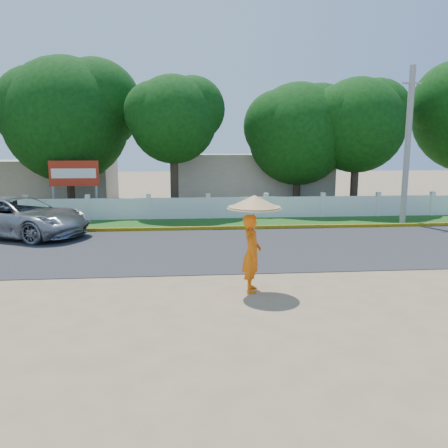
# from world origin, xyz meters

# --- Properties ---
(ground) EXTENTS (120.00, 120.00, 0.00)m
(ground) POSITION_xyz_m (0.00, 0.00, 0.00)
(ground) COLOR #9E8460
(ground) RESTS_ON ground
(road) EXTENTS (60.00, 7.00, 0.02)m
(road) POSITION_xyz_m (0.00, 4.50, 0.01)
(road) COLOR #38383A
(road) RESTS_ON ground
(grass_verge) EXTENTS (60.00, 3.50, 0.03)m
(grass_verge) POSITION_xyz_m (0.00, 9.75, 0.01)
(grass_verge) COLOR #2D601E
(grass_verge) RESTS_ON ground
(curb) EXTENTS (40.00, 0.18, 0.16)m
(curb) POSITION_xyz_m (0.00, 8.05, 0.08)
(curb) COLOR yellow
(curb) RESTS_ON ground
(fence) EXTENTS (40.00, 0.10, 1.10)m
(fence) POSITION_xyz_m (0.00, 11.20, 0.55)
(fence) COLOR silver
(fence) RESTS_ON ground
(building_near) EXTENTS (10.00, 6.00, 3.20)m
(building_near) POSITION_xyz_m (3.00, 18.00, 1.60)
(building_near) COLOR #B7AD99
(building_near) RESTS_ON ground
(building_far) EXTENTS (8.00, 5.00, 2.80)m
(building_far) POSITION_xyz_m (-10.00, 19.00, 1.40)
(building_far) COLOR #B7AD99
(building_far) RESTS_ON ground
(utility_pole) EXTENTS (0.28, 0.28, 7.30)m
(utility_pole) POSITION_xyz_m (9.26, 9.00, 3.65)
(utility_pole) COLOR gray
(utility_pole) RESTS_ON ground
(vehicle) EXTENTS (6.42, 4.76, 1.62)m
(vehicle) POSITION_xyz_m (-7.88, 7.26, 0.81)
(vehicle) COLOR #919499
(vehicle) RESTS_ON ground
(monk_with_parasol) EXTENTS (1.33, 1.33, 2.42)m
(monk_with_parasol) POSITION_xyz_m (0.50, -0.45, 1.58)
(monk_with_parasol) COLOR #DD5E0B
(monk_with_parasol) RESTS_ON ground
(billboard) EXTENTS (2.50, 0.13, 2.95)m
(billboard) POSITION_xyz_m (-6.86, 12.30, 2.14)
(billboard) COLOR gray
(billboard) RESTS_ON ground
(tree_row) EXTENTS (37.70, 8.10, 9.22)m
(tree_row) POSITION_xyz_m (2.55, 14.41, 5.03)
(tree_row) COLOR #473828
(tree_row) RESTS_ON ground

